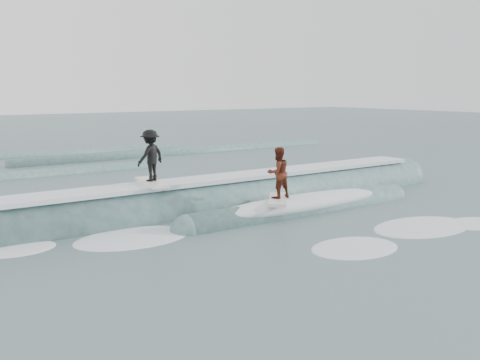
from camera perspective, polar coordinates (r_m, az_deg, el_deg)
ground at (r=16.24m, az=4.94°, el=-5.03°), size 160.00×160.00×0.00m
breaking_wave at (r=18.80m, az=-0.36°, el=-2.81°), size 21.24×3.81×2.06m
surfer_black at (r=17.27m, az=-9.53°, el=2.33°), size 1.21×2.06×1.75m
surfer_red at (r=17.32m, az=4.07°, el=0.45°), size 1.71×1.89×1.76m
whitewater at (r=16.53m, az=10.35°, el=-4.88°), size 14.99×6.97×0.10m
far_swells at (r=31.43m, az=-17.07°, el=1.73°), size 37.36×8.65×0.80m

